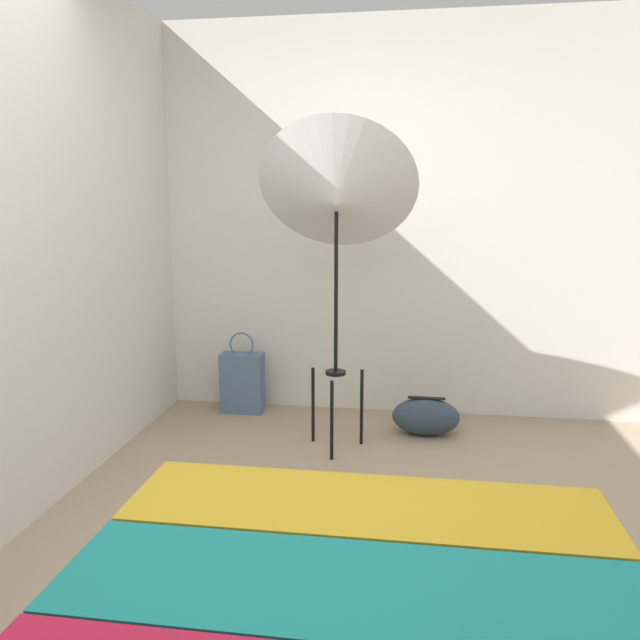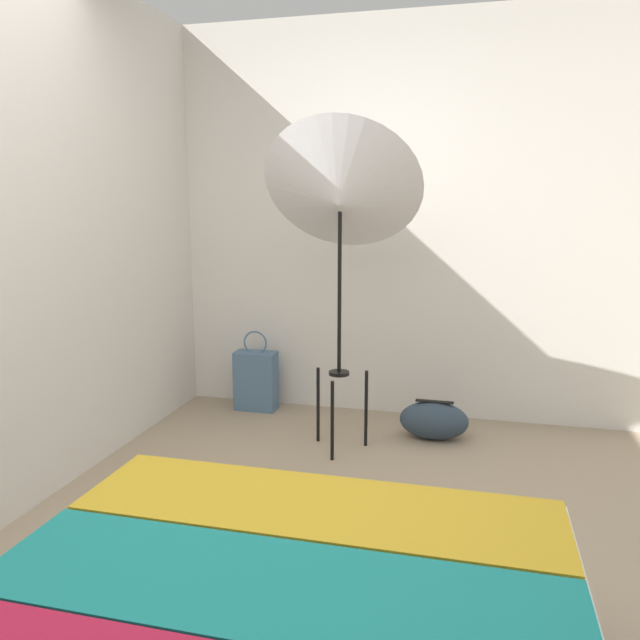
{
  "view_description": "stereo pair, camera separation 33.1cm",
  "coord_description": "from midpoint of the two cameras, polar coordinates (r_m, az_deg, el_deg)",
  "views": [
    {
      "loc": [
        0.39,
        -1.79,
        1.43
      ],
      "look_at": [
        -0.09,
        1.45,
        0.81
      ],
      "focal_mm": 35.0,
      "sensor_mm": 36.0,
      "label": 1
    },
    {
      "loc": [
        0.71,
        -1.73,
        1.43
      ],
      "look_at": [
        -0.09,
        1.45,
        0.81
      ],
      "focal_mm": 35.0,
      "sensor_mm": 36.0,
      "label": 2
    }
  ],
  "objects": [
    {
      "name": "ground_plane",
      "position": [
        2.34,
        -7.98,
        -27.13
      ],
      "size": [
        14.0,
        14.0,
        0.0
      ],
      "primitive_type": "plane",
      "color": "gray"
    },
    {
      "name": "wall_back",
      "position": [
        4.21,
        0.89,
        8.98
      ],
      "size": [
        8.0,
        0.05,
        2.6
      ],
      "color": "silver",
      "rests_on": "ground_plane"
    },
    {
      "name": "wall_side_left",
      "position": [
        3.33,
        -25.76,
        7.45
      ],
      "size": [
        0.05,
        8.0,
        2.6
      ],
      "color": "silver",
      "rests_on": "ground_plane"
    },
    {
      "name": "photo_umbrella",
      "position": [
        3.47,
        -1.26,
        11.22
      ],
      "size": [
        0.9,
        0.7,
        1.87
      ],
      "color": "black",
      "rests_on": "ground_plane"
    },
    {
      "name": "tote_bag",
      "position": [
        4.36,
        -9.29,
        -5.65
      ],
      "size": [
        0.29,
        0.15,
        0.56
      ],
      "color": "slate",
      "rests_on": "ground_plane"
    },
    {
      "name": "duffel_bag",
      "position": [
        3.94,
        7.27,
        -8.79
      ],
      "size": [
        0.42,
        0.23,
        0.24
      ],
      "color": "#2D3D4C",
      "rests_on": "ground_plane"
    }
  ]
}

